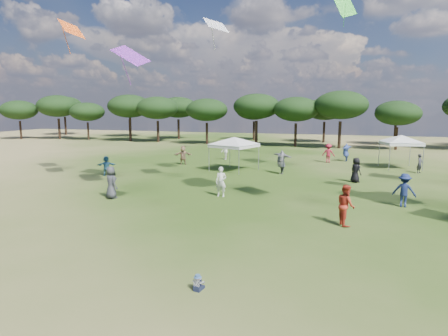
# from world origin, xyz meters

# --- Properties ---
(ground) EXTENTS (140.00, 140.00, 0.00)m
(ground) POSITION_xyz_m (0.00, 0.00, 0.00)
(ground) COLOR #304916
(ground) RESTS_ON ground
(tree_line) EXTENTS (108.78, 17.63, 7.77)m
(tree_line) POSITION_xyz_m (2.39, 47.41, 5.42)
(tree_line) COLOR black
(tree_line) RESTS_ON ground
(tent_left) EXTENTS (6.22, 6.22, 3.17)m
(tent_left) POSITION_xyz_m (-5.10, 22.87, 2.75)
(tent_left) COLOR gray
(tent_left) RESTS_ON ground
(tent_right) EXTENTS (5.82, 5.82, 3.26)m
(tent_right) POSITION_xyz_m (8.62, 28.47, 2.83)
(tent_right) COLOR gray
(tent_right) RESTS_ON ground
(toddler) EXTENTS (0.35, 0.38, 0.50)m
(toddler) POSITION_xyz_m (-0.13, 1.94, 0.22)
(toddler) COLOR black
(toddler) RESTS_ON ground
(festival_crowd) EXTENTS (29.50, 23.56, 1.92)m
(festival_crowd) POSITION_xyz_m (0.10, 21.82, 0.91)
(festival_crowd) COLOR #9E7A56
(festival_crowd) RESTS_ON ground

